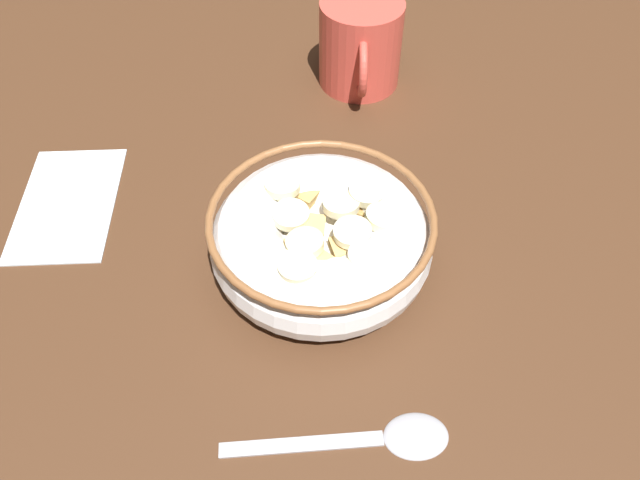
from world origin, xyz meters
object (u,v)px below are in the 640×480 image
cereal_bowl (320,239)px  spoon (386,436)px  coffee_mug (359,45)px  folded_napkin (66,203)px

cereal_bowl → spoon: cereal_bowl is taller
cereal_bowl → coffee_mug: (-24.62, 3.86, 1.16)cm
coffee_mug → cereal_bowl: bearing=-8.9°
spoon → coffee_mug: bearing=-179.3°
cereal_bowl → folded_napkin: 23.20cm
coffee_mug → folded_napkin: size_ratio=0.82×
spoon → folded_napkin: 33.72cm
spoon → coffee_mug: coffee_mug is taller
cereal_bowl → spoon: size_ratio=1.13×
coffee_mug → folded_napkin: 31.76cm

